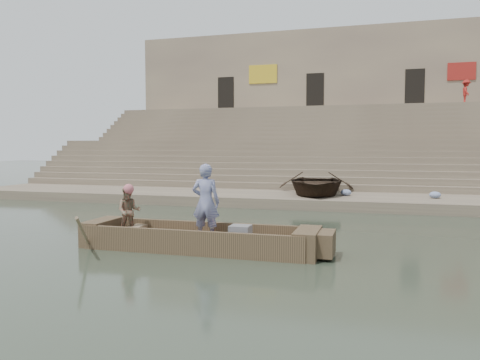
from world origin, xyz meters
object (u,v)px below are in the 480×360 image
at_px(standing_man, 206,202).
at_px(television, 240,234).
at_px(main_rowboat, 198,245).
at_px(rowing_man, 129,211).
at_px(beached_rowboat, 316,183).
at_px(pedestrian, 466,92).

relative_size(standing_man, television, 3.90).
bearing_deg(main_rowboat, rowing_man, 177.00).
xyz_separation_m(standing_man, beached_rowboat, (1.37, 9.67, -0.24)).
distance_m(television, pedestrian, 25.72).
height_order(main_rowboat, rowing_man, rowing_man).
height_order(standing_man, beached_rowboat, standing_man).
xyz_separation_m(main_rowboat, pedestrian, (9.54, 23.62, 5.88)).
height_order(television, beached_rowboat, beached_rowboat).
height_order(rowing_man, television, rowing_man).
bearing_deg(rowing_man, pedestrian, 40.31).
bearing_deg(beached_rowboat, main_rowboat, -105.01).
height_order(main_rowboat, television, television).
bearing_deg(pedestrian, standing_man, 156.89).
height_order(standing_man, rowing_man, standing_man).
bearing_deg(rowing_man, beached_rowboat, 46.85).
distance_m(main_rowboat, rowing_man, 2.00).
xyz_separation_m(main_rowboat, standing_man, (0.15, 0.09, 1.01)).
relative_size(main_rowboat, beached_rowboat, 1.08).
distance_m(standing_man, rowing_man, 2.04).
bearing_deg(beached_rowboat, standing_man, -104.19).
xyz_separation_m(standing_man, rowing_man, (-2.02, 0.01, -0.29)).
height_order(rowing_man, pedestrian, pedestrian).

